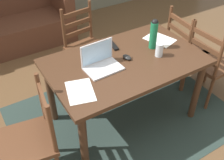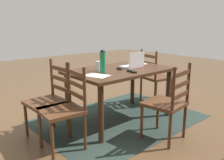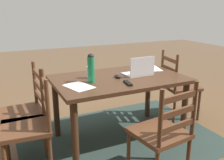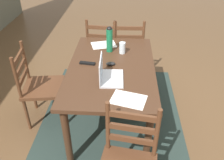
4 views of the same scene
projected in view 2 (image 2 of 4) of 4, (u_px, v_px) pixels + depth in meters
ground_plane at (120, 119)px, 3.53m from camera, size 14.00×14.00×0.00m
area_rug at (120, 119)px, 3.53m from camera, size 2.29×1.69×0.01m
dining_table at (120, 76)px, 3.37m from camera, size 1.46×0.91×0.76m
chair_far_head at (167, 103)px, 2.82m from camera, size 0.49×0.49×0.95m
chair_left_near at (155, 77)px, 4.21m from camera, size 0.50×0.50×0.95m
chair_right_near at (49, 101)px, 2.90m from camera, size 0.46×0.46×0.95m
chair_right_far at (64, 109)px, 2.63m from camera, size 0.48×0.48×0.95m
laptop at (134, 63)px, 3.47m from camera, size 0.33×0.23×0.23m
water_bottle at (103, 61)px, 3.05m from camera, size 0.07×0.07×0.31m
drinking_glass at (98, 66)px, 3.21m from camera, size 0.07×0.07×0.13m
computer_mouse at (119, 68)px, 3.32m from camera, size 0.07×0.11×0.03m
tv_remote at (132, 71)px, 3.13m from camera, size 0.07×0.17×0.02m
paper_stack_left at (97, 76)px, 2.92m from camera, size 0.29×0.35×0.00m
paper_stack_right at (137, 63)px, 3.84m from camera, size 0.28×0.34×0.00m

